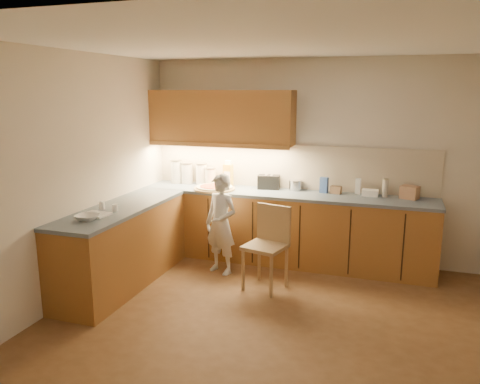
{
  "coord_description": "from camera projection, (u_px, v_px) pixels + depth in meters",
  "views": [
    {
      "loc": [
        0.94,
        -4.01,
        2.19
      ],
      "look_at": [
        -0.8,
        1.2,
        1.0
      ],
      "focal_mm": 35.0,
      "sensor_mm": 36.0,
      "label": 1
    }
  ],
  "objects": [
    {
      "name": "spice_jar_b",
      "position": [
        115.0,
        208.0,
        5.02
      ],
      "size": [
        0.08,
        0.08,
        0.08
      ],
      "primitive_type": "cylinder",
      "rotation": [
        0.0,
        0.0,
        -0.42
      ],
      "color": "white",
      "rests_on": "l_counter"
    },
    {
      "name": "canister_b",
      "position": [
        187.0,
        173.0,
        6.53
      ],
      "size": [
        0.17,
        0.17,
        0.3
      ],
      "rotation": [
        0.0,
        0.0,
        -0.05
      ],
      "color": "beige",
      "rests_on": "l_counter"
    },
    {
      "name": "flat_pack",
      "position": [
        370.0,
        193.0,
        5.77
      ],
      "size": [
        0.2,
        0.14,
        0.08
      ],
      "primitive_type": "cube",
      "rotation": [
        0.0,
        0.0,
        -0.02
      ],
      "color": "white",
      "rests_on": "l_counter"
    },
    {
      "name": "spice_jar_a",
      "position": [
        102.0,
        205.0,
        5.13
      ],
      "size": [
        0.07,
        0.07,
        0.08
      ],
      "primitive_type": "cylinder",
      "rotation": [
        0.0,
        0.0,
        -0.16
      ],
      "color": "white",
      "rests_on": "l_counter"
    },
    {
      "name": "upper_cabinets",
      "position": [
        221.0,
        117.0,
        6.17
      ],
      "size": [
        1.95,
        0.36,
        0.73
      ],
      "color": "#9A632C",
      "rests_on": "ground"
    },
    {
      "name": "white_bottle",
      "position": [
        358.0,
        186.0,
        5.87
      ],
      "size": [
        0.07,
        0.07,
        0.2
      ],
      "primitive_type": "cube",
      "rotation": [
        0.0,
        0.0,
        -0.03
      ],
      "color": "white",
      "rests_on": "l_counter"
    },
    {
      "name": "backsplash",
      "position": [
        289.0,
        167.0,
        6.17
      ],
      "size": [
        3.75,
        0.02,
        0.58
      ],
      "primitive_type": "cube",
      "color": "beige",
      "rests_on": "l_counter"
    },
    {
      "name": "canister_a",
      "position": [
        176.0,
        171.0,
        6.56
      ],
      "size": [
        0.17,
        0.17,
        0.33
      ],
      "rotation": [
        0.0,
        0.0,
        0.42
      ],
      "color": "beige",
      "rests_on": "l_counter"
    },
    {
      "name": "blue_box",
      "position": [
        324.0,
        185.0,
        5.94
      ],
      "size": [
        0.11,
        0.09,
        0.2
      ],
      "primitive_type": "cube",
      "rotation": [
        0.0,
        0.0,
        -0.19
      ],
      "color": "#3759A5",
      "rests_on": "l_counter"
    },
    {
      "name": "child",
      "position": [
        221.0,
        224.0,
        5.66
      ],
      "size": [
        0.52,
        0.43,
        1.23
      ],
      "primitive_type": "imported",
      "rotation": [
        0.0,
        0.0,
        -0.35
      ],
      "color": "silver",
      "rests_on": "ground"
    },
    {
      "name": "mixing_bowl",
      "position": [
        87.0,
        217.0,
        4.69
      ],
      "size": [
        0.24,
        0.24,
        0.06
      ],
      "primitive_type": "imported",
      "rotation": [
        0.0,
        0.0,
        0.03
      ],
      "color": "white",
      "rests_on": "l_counter"
    },
    {
      "name": "dough_cloth",
      "position": [
        96.0,
        214.0,
        4.88
      ],
      "size": [
        0.29,
        0.24,
        0.02
      ],
      "primitive_type": "cube",
      "rotation": [
        0.0,
        0.0,
        -0.08
      ],
      "color": "silver",
      "rests_on": "l_counter"
    },
    {
      "name": "oil_jug",
      "position": [
        228.0,
        175.0,
        6.31
      ],
      "size": [
        0.13,
        0.1,
        0.36
      ],
      "rotation": [
        0.0,
        0.0,
        -0.13
      ],
      "color": "gold",
      "rests_on": "l_counter"
    },
    {
      "name": "tall_jar",
      "position": [
        385.0,
        188.0,
        5.69
      ],
      "size": [
        0.07,
        0.07,
        0.23
      ],
      "rotation": [
        0.0,
        0.0,
        0.07
      ],
      "color": "beige",
      "rests_on": "l_counter"
    },
    {
      "name": "steel_pot",
      "position": [
        295.0,
        185.0,
        6.1
      ],
      "size": [
        0.18,
        0.18,
        0.13
      ],
      "color": "#BCBCC2",
      "rests_on": "l_counter"
    },
    {
      "name": "canister_c",
      "position": [
        201.0,
        174.0,
        6.47
      ],
      "size": [
        0.16,
        0.16,
        0.3
      ],
      "rotation": [
        0.0,
        0.0,
        0.32
      ],
      "color": "white",
      "rests_on": "l_counter"
    },
    {
      "name": "l_counter",
      "position": [
        232.0,
        233.0,
        5.82
      ],
      "size": [
        3.77,
        2.62,
        0.92
      ],
      "color": "#9A632C",
      "rests_on": "ground"
    },
    {
      "name": "wooden_chair",
      "position": [
        269.0,
        241.0,
        5.25
      ],
      "size": [
        0.51,
        0.51,
        0.93
      ],
      "rotation": [
        0.0,
        0.0,
        -0.24
      ],
      "color": "tan",
      "rests_on": "ground"
    },
    {
      "name": "card_box_a",
      "position": [
        336.0,
        190.0,
        5.9
      ],
      "size": [
        0.15,
        0.12,
        0.09
      ],
      "primitive_type": "cube",
      "rotation": [
        0.0,
        0.0,
        -0.2
      ],
      "color": "#956F50",
      "rests_on": "l_counter"
    },
    {
      "name": "pizza_on_board",
      "position": [
        215.0,
        188.0,
        6.14
      ],
      "size": [
        0.54,
        0.54,
        0.22
      ],
      "rotation": [
        0.0,
        0.0,
        -0.09
      ],
      "color": "tan",
      "rests_on": "l_counter"
    },
    {
      "name": "room",
      "position": [
        283.0,
        151.0,
        4.12
      ],
      "size": [
        4.54,
        4.5,
        2.62
      ],
      "color": "brown",
      "rests_on": "ground"
    },
    {
      "name": "card_box_b",
      "position": [
        410.0,
        192.0,
        5.61
      ],
      "size": [
        0.24,
        0.22,
        0.15
      ],
      "primitive_type": "cube",
      "rotation": [
        0.0,
        0.0,
        -0.39
      ],
      "color": "#9A7053",
      "rests_on": "l_counter"
    },
    {
      "name": "toaster",
      "position": [
        269.0,
        182.0,
        6.17
      ],
      "size": [
        0.31,
        0.2,
        0.19
      ],
      "rotation": [
        0.0,
        0.0,
        0.15
      ],
      "color": "black",
      "rests_on": "l_counter"
    },
    {
      "name": "canister_d",
      "position": [
        210.0,
        176.0,
        6.4
      ],
      "size": [
        0.15,
        0.15,
        0.25
      ],
      "rotation": [
        0.0,
        0.0,
        0.36
      ],
      "color": "white",
      "rests_on": "l_counter"
    }
  ]
}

